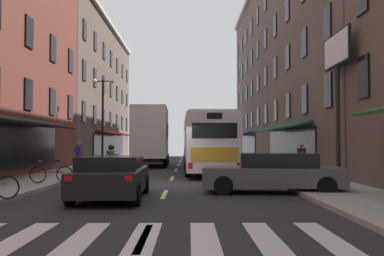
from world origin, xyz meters
TOP-DOWN VIEW (x-y plane):
  - ground_plane at (0.00, 0.00)m, footprint 34.80×80.00m
  - lane_centre_dashes at (0.00, -0.25)m, footprint 0.14×73.90m
  - crosswalk_near at (0.00, -10.00)m, footprint 7.10×2.80m
  - sidewalk_left at (-5.90, 0.00)m, footprint 3.00×80.00m
  - sidewalk_right at (5.90, 0.00)m, footprint 3.00×80.00m
  - billboard_sign at (7.05, -0.11)m, footprint 0.40×2.89m
  - transit_bus at (1.86, 7.21)m, footprint 2.81×11.68m
  - box_truck at (-1.97, 13.64)m, footprint 2.61×7.74m
  - sedan_near at (3.75, -3.07)m, footprint 4.89×2.39m
  - sedan_mid at (-2.24, 22.25)m, footprint 1.99×4.58m
  - sedan_far at (-1.54, -4.69)m, footprint 2.09×4.41m
  - motorcycle_rider at (-2.45, 0.17)m, footprint 0.62×2.07m
  - bicycle_mid at (-4.61, -0.93)m, footprint 1.71×0.48m
  - pedestrian_near at (-5.58, 6.99)m, footprint 0.37×0.52m
  - pedestrian_mid at (5.58, 0.12)m, footprint 0.36×0.36m
  - street_lamp_twin at (-4.81, 9.93)m, footprint 1.42×0.32m

SIDE VIEW (x-z plane):
  - ground_plane at x=0.00m, z-range -0.10..0.00m
  - lane_centre_dashes at x=0.00m, z-range 0.00..0.01m
  - crosswalk_near at x=0.00m, z-range 0.00..0.01m
  - sidewalk_left at x=-5.90m, z-range 0.00..0.14m
  - sidewalk_right at x=5.90m, z-range 0.00..0.14m
  - bicycle_mid at x=-4.61m, z-range 0.05..0.96m
  - sedan_far at x=-1.54m, z-range 0.03..1.34m
  - sedan_near at x=3.75m, z-range 0.02..1.38m
  - sedan_mid at x=-2.24m, z-range 0.02..1.39m
  - motorcycle_rider at x=-2.45m, z-range -0.12..1.54m
  - pedestrian_mid at x=5.58m, z-range 0.16..1.75m
  - pedestrian_near at x=-5.58m, z-range 0.19..1.90m
  - transit_bus at x=1.86m, z-range 0.08..3.39m
  - box_truck at x=-1.97m, z-range 0.04..4.32m
  - street_lamp_twin at x=-4.81m, z-range 0.44..6.24m
  - billboard_sign at x=7.05m, z-range 1.76..7.98m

